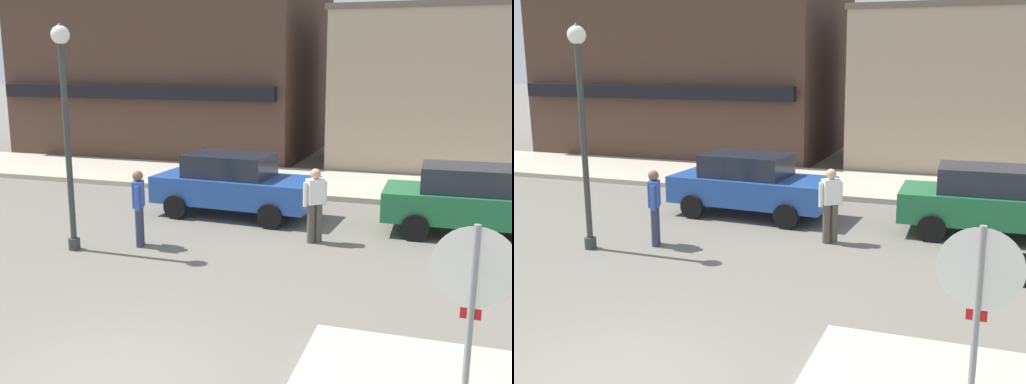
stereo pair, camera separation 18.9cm
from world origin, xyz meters
The scene contains 9 objects.
kerb_far centered at (0.00, 12.50, 0.07)m, with size 80.00×4.00×0.15m, color #B7AD99.
stop_sign centered at (3.97, 0.31, 1.52)m, with size 0.82×0.07×2.30m.
lamp_post centered at (-3.59, 4.56, 2.96)m, with size 0.36×0.36×4.54m.
parked_car_nearest centered at (-1.42, 8.24, 0.81)m, with size 4.09×2.06×1.56m.
parked_car_second centered at (4.26, 8.23, 0.81)m, with size 4.02×1.91×1.56m.
pedestrian_crossing_near centered at (-2.42, 5.22, 0.87)m, with size 0.34×0.54×1.61m.
pedestrian_crossing_far centered at (1.02, 6.59, 0.87)m, with size 0.49×0.41×1.61m.
building_corner_shop centered at (-7.65, 18.61, 3.72)m, with size 11.99×8.71×7.43m.
building_storefront_left_near centered at (3.60, 17.31, 2.84)m, with size 8.20×5.60×5.67m.
Camera 1 is at (3.67, -5.53, 3.81)m, focal length 42.00 mm.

